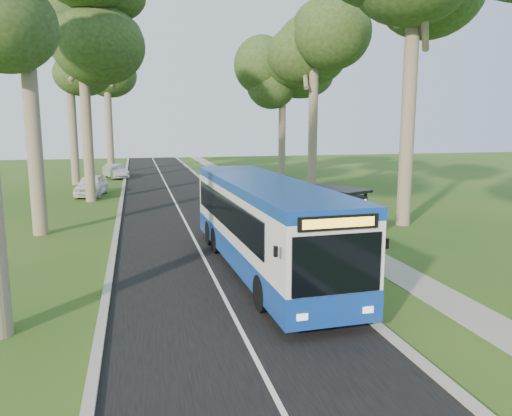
{
  "coord_description": "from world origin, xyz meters",
  "views": [
    {
      "loc": [
        -5.96,
        -17.03,
        5.29
      ],
      "look_at": [
        -0.93,
        3.79,
        1.6
      ],
      "focal_mm": 35.0,
      "sensor_mm": 36.0,
      "label": 1
    }
  ],
  "objects_px": {
    "litter_bin": "(292,217)",
    "bus_shelter": "(342,206)",
    "car_silver": "(115,171)",
    "car_white": "(91,185)",
    "bus_stop_sign": "(362,246)",
    "bus": "(264,225)"
  },
  "relations": [
    {
      "from": "litter_bin",
      "to": "car_silver",
      "type": "relative_size",
      "value": 0.26
    },
    {
      "from": "car_silver",
      "to": "litter_bin",
      "type": "bearing_deg",
      "value": -88.91
    },
    {
      "from": "bus_shelter",
      "to": "litter_bin",
      "type": "height_order",
      "value": "bus_shelter"
    },
    {
      "from": "bus_stop_sign",
      "to": "litter_bin",
      "type": "height_order",
      "value": "bus_stop_sign"
    },
    {
      "from": "car_silver",
      "to": "bus",
      "type": "bearing_deg",
      "value": -98.27
    },
    {
      "from": "bus",
      "to": "bus_shelter",
      "type": "distance_m",
      "value": 5.2
    },
    {
      "from": "bus_shelter",
      "to": "car_white",
      "type": "relative_size",
      "value": 0.72
    },
    {
      "from": "bus_stop_sign",
      "to": "litter_bin",
      "type": "relative_size",
      "value": 2.68
    },
    {
      "from": "bus_stop_sign",
      "to": "car_silver",
      "type": "distance_m",
      "value": 37.43
    },
    {
      "from": "bus_stop_sign",
      "to": "litter_bin",
      "type": "bearing_deg",
      "value": 99.79
    },
    {
      "from": "bus",
      "to": "litter_bin",
      "type": "bearing_deg",
      "value": 62.33
    },
    {
      "from": "bus",
      "to": "car_silver",
      "type": "distance_m",
      "value": 33.17
    },
    {
      "from": "litter_bin",
      "to": "bus_shelter",
      "type": "bearing_deg",
      "value": -74.98
    },
    {
      "from": "bus",
      "to": "bus_stop_sign",
      "type": "relative_size",
      "value": 4.33
    },
    {
      "from": "bus_stop_sign",
      "to": "bus_shelter",
      "type": "distance_m",
      "value": 7.33
    },
    {
      "from": "car_silver",
      "to": "car_white",
      "type": "bearing_deg",
      "value": -115.58
    },
    {
      "from": "bus_stop_sign",
      "to": "car_white",
      "type": "height_order",
      "value": "bus_stop_sign"
    },
    {
      "from": "car_white",
      "to": "car_silver",
      "type": "height_order",
      "value": "car_white"
    },
    {
      "from": "bus",
      "to": "bus_stop_sign",
      "type": "bearing_deg",
      "value": -66.39
    },
    {
      "from": "bus_shelter",
      "to": "car_silver",
      "type": "xyz_separation_m",
      "value": [
        -10.54,
        29.58,
        -1.06
      ]
    },
    {
      "from": "bus_shelter",
      "to": "litter_bin",
      "type": "relative_size",
      "value": 3.03
    },
    {
      "from": "car_white",
      "to": "car_silver",
      "type": "bearing_deg",
      "value": 91.2
    }
  ]
}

